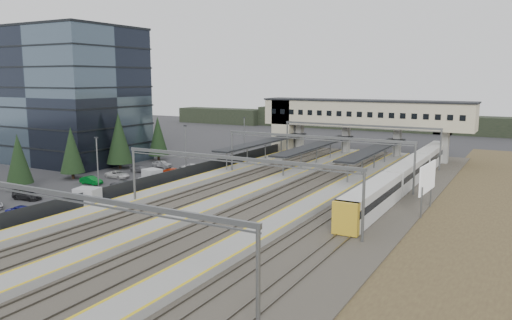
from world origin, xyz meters
The scene contains 15 objects.
ground centered at (0.00, 0.00, 0.00)m, with size 220.00×220.00×0.00m, color #2B2B2D.
office_building centered at (-36.00, 12.00, 12.19)m, with size 24.30×18.30×24.30m.
conifer_row centered at (-22.00, -3.86, 4.84)m, with size 4.42×49.82×9.50m.
car_park centered at (-13.57, -5.08, 0.60)m, with size 10.51×44.09×1.29m.
lampposts centered at (-8.00, 1.25, 4.34)m, with size 0.50×53.25×8.07m.
fence centered at (-6.50, 5.00, 1.00)m, with size 0.08×90.00×2.00m.
relay_cabin_near centered at (-6.83, -10.91, 1.16)m, with size 3.15×2.58×2.31m.
relay_cabin_far centered at (-8.55, 2.67, 1.14)m, with size 2.96×2.68×2.28m.
rail_corridor centered at (9.34, 5.00, 0.29)m, with size 34.00×90.00×0.92m.
canopies centered at (7.00, 27.00, 3.92)m, with size 23.10×30.00×3.28m.
footbridge centered at (7.70, 42.00, 7.93)m, with size 40.40×6.40×11.20m.
gantries centered at (12.00, 3.00, 6.00)m, with size 28.40×62.28×7.17m.
train centered at (24.00, 19.60, 1.86)m, with size 2.60×54.24×3.27m.
billboard centered at (29.05, 6.30, 3.88)m, with size 0.55×6.59×5.72m.
treeline_far centered at (23.81, 92.28, 2.95)m, with size 170.00×19.00×7.00m.
Camera 1 is at (39.17, -51.77, 15.25)m, focal length 35.00 mm.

